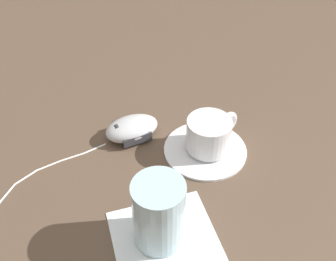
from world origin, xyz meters
name	(u,v)px	position (x,y,z in m)	size (l,w,h in m)	color
ground_plane	(204,183)	(0.00, 0.00, 0.00)	(3.00, 3.00, 0.00)	brown
saucer	(205,149)	(0.07, -0.02, 0.00)	(0.14, 0.14, 0.01)	white
coffee_cup	(210,134)	(0.07, -0.02, 0.04)	(0.08, 0.10, 0.06)	white
computer_mouse	(132,128)	(0.12, 0.11, 0.02)	(0.09, 0.11, 0.04)	silver
mouse_cable	(34,182)	(0.03, 0.27, 0.00)	(0.19, 0.18, 0.00)	white
napkin_under_glass	(166,241)	(-0.10, 0.07, 0.00)	(0.14, 0.14, 0.00)	white
drinking_glass	(159,213)	(-0.09, 0.08, 0.06)	(0.07, 0.07, 0.11)	silver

